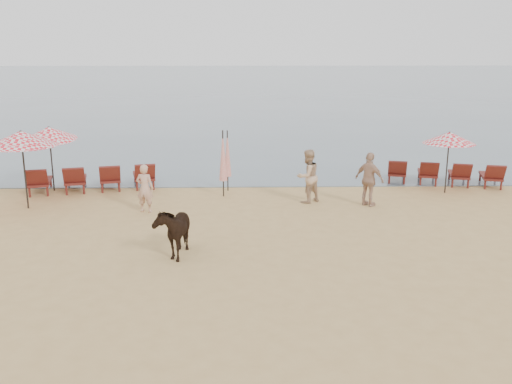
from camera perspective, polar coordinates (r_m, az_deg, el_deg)
ground at (r=12.10m, az=0.54°, el=-10.98°), size 120.00×120.00×0.00m
sea at (r=91.08m, az=-1.08°, el=11.09°), size 160.00×140.00×0.06m
lounger_cluster_left at (r=21.82m, az=-16.01°, el=1.39°), size 4.78×2.88×0.71m
lounger_cluster_right at (r=23.08m, az=18.26°, el=1.83°), size 4.50×2.77×0.66m
umbrella_open_left_a at (r=19.79m, az=-22.42°, el=4.97°), size 2.27×2.27×2.58m
umbrella_open_left_b at (r=21.98m, az=-19.98°, el=5.54°), size 1.94×1.97×2.47m
umbrella_open_right at (r=21.51m, az=18.77°, el=5.15°), size 1.84×1.84×2.24m
umbrella_closed_left at (r=20.83m, az=-2.87°, el=3.83°), size 0.27×0.27×2.24m
umbrella_closed_right at (r=20.03m, az=-3.32°, el=3.61°), size 0.29×0.29×2.36m
cow at (r=14.64m, az=-8.26°, el=-3.72°), size 0.86×1.65×1.35m
beachgoer_left at (r=18.53m, az=-11.05°, el=0.37°), size 0.65×0.50×1.57m
beachgoer_right_a at (r=19.40m, az=5.19°, el=1.59°), size 1.12×1.08×1.82m
beachgoer_right_b at (r=19.25m, az=11.27°, el=1.24°), size 1.06×1.06×1.81m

